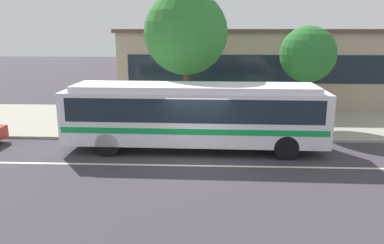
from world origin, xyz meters
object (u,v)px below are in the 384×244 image
street_tree_near_stop (186,33)px  street_tree_mid_block (308,55)px  pedestrian_waiting_near_sign (260,112)px  transit_bus (195,112)px  pedestrian_standing_by_tree (209,110)px  pedestrian_walking_along_curb (130,109)px  bus_stop_sign (301,105)px

street_tree_near_stop → street_tree_mid_block: (6.33, 0.79, -1.11)m
pedestrian_waiting_near_sign → street_tree_near_stop: bearing=170.9°
street_tree_near_stop → street_tree_mid_block: 6.47m
pedestrian_waiting_near_sign → street_tree_near_stop: 5.46m
transit_bus → pedestrian_standing_by_tree: transit_bus is taller
pedestrian_walking_along_curb → pedestrian_standing_by_tree: (4.05, -0.03, -0.05)m
bus_stop_sign → transit_bus: bearing=-160.5°
transit_bus → pedestrian_standing_by_tree: 3.20m
transit_bus → pedestrian_waiting_near_sign: (3.18, 3.05, -0.59)m
pedestrian_walking_along_curb → street_tree_near_stop: 4.79m
transit_bus → street_tree_mid_block: size_ratio=2.13×
pedestrian_walking_along_curb → bus_stop_sign: bearing=-9.5°
bus_stop_sign → pedestrian_standing_by_tree: bearing=162.3°
transit_bus → bus_stop_sign: transit_bus is taller
pedestrian_standing_by_tree → street_tree_mid_block: size_ratio=0.33×
pedestrian_walking_along_curb → pedestrian_waiting_near_sign: bearing=-0.7°
transit_bus → pedestrian_walking_along_curb: bearing=137.9°
street_tree_near_stop → bus_stop_sign: bearing=-19.3°
transit_bus → pedestrian_standing_by_tree: (0.58, 3.10, -0.56)m
transit_bus → bus_stop_sign: 5.18m
transit_bus → street_tree_mid_block: (5.73, 4.44, 2.19)m
pedestrian_walking_along_curb → street_tree_near_stop: street_tree_near_stop is taller
bus_stop_sign → pedestrian_walking_along_curb: bearing=170.5°
pedestrian_waiting_near_sign → bus_stop_sign: (1.70, -1.32, 0.61)m
pedestrian_walking_along_curb → bus_stop_sign: (8.35, -1.40, 0.52)m
transit_bus → pedestrian_standing_by_tree: size_ratio=6.51×
pedestrian_waiting_near_sign → bus_stop_sign: bearing=-37.8°
transit_bus → street_tree_mid_block: bearing=37.8°
pedestrian_standing_by_tree → street_tree_mid_block: 5.98m
pedestrian_walking_along_curb → street_tree_mid_block: 9.67m
transit_bus → street_tree_near_stop: bearing=99.3°
pedestrian_waiting_near_sign → transit_bus: bearing=-136.2°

